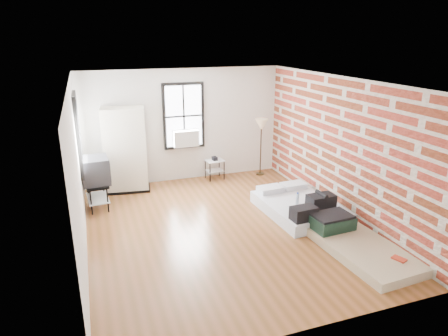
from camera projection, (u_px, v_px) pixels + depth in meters
name	position (u px, v px, depth m)	size (l,w,h in m)	color
ground	(223.00, 228.00, 7.72)	(6.00, 6.00, 0.00)	brown
room_shell	(228.00, 136.00, 7.57)	(5.02, 6.02, 2.80)	silver
mattress_main	(300.00, 206.00, 8.32)	(1.48, 1.95, 0.60)	silver
mattress_bare	(355.00, 242.00, 6.93)	(1.18, 2.07, 0.43)	tan
wardrobe	(125.00, 150.00, 9.31)	(1.08, 0.71, 2.00)	black
side_table	(215.00, 164.00, 10.26)	(0.48, 0.40, 0.59)	black
floor_lamp	(261.00, 128.00, 10.30)	(0.32, 0.32, 1.50)	black
tv_stand	(95.00, 172.00, 8.40)	(0.60, 0.83, 1.13)	black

